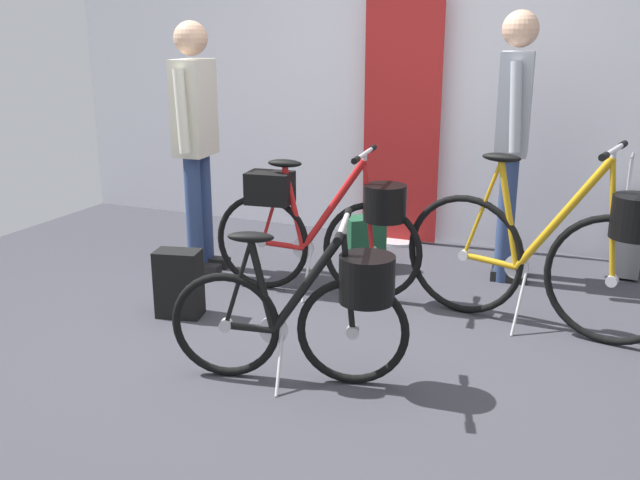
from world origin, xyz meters
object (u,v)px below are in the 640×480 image
display_bike_right (557,251)px  visitor_near_wall (196,132)px  handbag_on_floor (364,242)px  display_bike_left (323,222)px  visitor_browsing (513,129)px  floor_banner_stand (401,133)px  backpack_on_floor (179,284)px  folding_bike_foreground (315,306)px  rolling_suitcase (630,235)px

display_bike_right → visitor_near_wall: visitor_near_wall is taller
visitor_near_wall → handbag_on_floor: visitor_near_wall is taller
visitor_near_wall → handbag_on_floor: bearing=26.2°
display_bike_left → visitor_browsing: 1.38m
floor_banner_stand → display_bike_right: bearing=-46.8°
backpack_on_floor → handbag_on_floor: bearing=61.2°
folding_bike_foreground → rolling_suitcase: rolling_suitcase is taller
visitor_near_wall → folding_bike_foreground: bearing=-41.3°
floor_banner_stand → handbag_on_floor: floor_banner_stand is taller
display_bike_right → backpack_on_floor: bearing=-163.8°
visitor_browsing → rolling_suitcase: 1.14m
rolling_suitcase → handbag_on_floor: bearing=-162.2°
folding_bike_foreground → handbag_on_floor: 1.78m
visitor_browsing → rolling_suitcase: size_ratio=2.11×
visitor_near_wall → floor_banner_stand: bearing=48.8°
folding_bike_foreground → visitor_near_wall: bearing=138.7°
display_bike_right → rolling_suitcase: size_ratio=1.84×
folding_bike_foreground → display_bike_left: (-0.41, 1.10, 0.09)m
backpack_on_floor → handbag_on_floor: backpack_on_floor is taller
folding_bike_foreground → handbag_on_floor: bearing=101.7°
rolling_suitcase → backpack_on_floor: rolling_suitcase is taller
floor_banner_stand → handbag_on_floor: (-0.04, -0.71, -0.69)m
display_bike_right → handbag_on_floor: bearing=153.2°
folding_bike_foreground → display_bike_right: bearing=46.8°
display_bike_right → visitor_browsing: (-0.39, 0.84, 0.54)m
folding_bike_foreground → rolling_suitcase: (1.37, 2.29, -0.11)m
rolling_suitcase → handbag_on_floor: rolling_suitcase is taller
visitor_browsing → rolling_suitcase: visitor_browsing is taller
display_bike_left → visitor_browsing: (1.01, 0.79, 0.54)m
floor_banner_stand → visitor_near_wall: floor_banner_stand is taller
folding_bike_foreground → display_bike_left: 1.18m
backpack_on_floor → visitor_near_wall: bearing=113.1°
handbag_on_floor → display_bike_right: bearing=-26.8°
display_bike_left → visitor_browsing: size_ratio=0.77×
display_bike_right → visitor_near_wall: 2.43m
handbag_on_floor → folding_bike_foreground: bearing=-78.3°
visitor_near_wall → backpack_on_floor: bearing=-66.9°
floor_banner_stand → backpack_on_floor: 2.23m
display_bike_left → visitor_near_wall: bearing=173.0°
folding_bike_foreground → visitor_browsing: size_ratio=0.64×
folding_bike_foreground → visitor_near_wall: (-1.39, 1.22, 0.58)m
display_bike_left → backpack_on_floor: 0.96m
display_bike_right → backpack_on_floor: display_bike_right is taller
rolling_suitcase → handbag_on_floor: 1.82m
folding_bike_foreground → visitor_browsing: (0.59, 1.89, 0.63)m
display_bike_left → handbag_on_floor: 0.70m
display_bike_right → visitor_browsing: visitor_browsing is taller
rolling_suitcase → backpack_on_floor: (-2.43, -1.83, -0.09)m
folding_bike_foreground → handbag_on_floor: size_ratio=3.05×
visitor_browsing → handbag_on_floor: bearing=-170.6°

